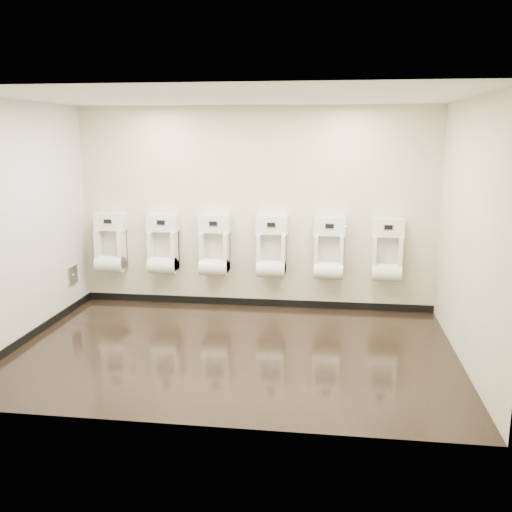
{
  "coord_description": "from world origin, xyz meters",
  "views": [
    {
      "loc": [
        1.07,
        -6.06,
        2.43
      ],
      "look_at": [
        0.18,
        0.55,
        0.99
      ],
      "focal_mm": 40.0,
      "sensor_mm": 36.0,
      "label": 1
    }
  ],
  "objects": [
    {
      "name": "urinal_3",
      "position": [
        0.25,
        1.6,
        0.84
      ],
      "size": [
        0.44,
        0.33,
        0.83
      ],
      "color": "white",
      "rests_on": "back_wall"
    },
    {
      "name": "left_wall",
      "position": [
        -2.5,
        0.0,
        1.4
      ],
      "size": [
        0.02,
        3.5,
        2.8
      ],
      "primitive_type": "cube",
      "color": "beige",
      "rests_on": "ground"
    },
    {
      "name": "urinal_4",
      "position": [
        1.04,
        1.6,
        0.84
      ],
      "size": [
        0.44,
        0.33,
        0.83
      ],
      "color": "white",
      "rests_on": "back_wall"
    },
    {
      "name": "urinal_5",
      "position": [
        1.81,
        1.6,
        0.84
      ],
      "size": [
        0.44,
        0.33,
        0.83
      ],
      "color": "white",
      "rests_on": "back_wall"
    },
    {
      "name": "urinal_1",
      "position": [
        -1.29,
        1.6,
        0.84
      ],
      "size": [
        0.44,
        0.33,
        0.83
      ],
      "color": "white",
      "rests_on": "back_wall"
    },
    {
      "name": "access_panel",
      "position": [
        -2.48,
        1.2,
        0.5
      ],
      "size": [
        0.04,
        0.25,
        0.25
      ],
      "color": "#9E9EA3",
      "rests_on": "left_wall"
    },
    {
      "name": "front_wall",
      "position": [
        0.0,
        -1.75,
        1.4
      ],
      "size": [
        5.0,
        0.02,
        2.8
      ],
      "primitive_type": "cube",
      "color": "beige",
      "rests_on": "ground"
    },
    {
      "name": "back_wall",
      "position": [
        0.0,
        1.75,
        1.4
      ],
      "size": [
        5.0,
        0.02,
        2.8
      ],
      "primitive_type": "cube",
      "color": "beige",
      "rests_on": "ground"
    },
    {
      "name": "right_wall",
      "position": [
        2.5,
        0.0,
        1.4
      ],
      "size": [
        0.02,
        3.5,
        2.8
      ],
      "primitive_type": "cube",
      "color": "beige",
      "rests_on": "ground"
    },
    {
      "name": "skirting_left",
      "position": [
        -2.49,
        0.0,
        0.05
      ],
      "size": [
        0.02,
        3.5,
        0.1
      ],
      "primitive_type": "cube",
      "color": "black",
      "rests_on": "ground"
    },
    {
      "name": "urinal_0",
      "position": [
        -2.07,
        1.6,
        0.84
      ],
      "size": [
        0.44,
        0.33,
        0.83
      ],
      "color": "white",
      "rests_on": "back_wall"
    },
    {
      "name": "tile_overlay_left",
      "position": [
        -2.5,
        0.0,
        1.4
      ],
      "size": [
        0.01,
        3.5,
        2.8
      ],
      "primitive_type": "cube",
      "color": "white",
      "rests_on": "ground"
    },
    {
      "name": "ground",
      "position": [
        0.0,
        0.0,
        0.0
      ],
      "size": [
        5.0,
        3.5,
        0.0
      ],
      "primitive_type": "cube",
      "color": "black",
      "rests_on": "ground"
    },
    {
      "name": "urinal_2",
      "position": [
        -0.55,
        1.6,
        0.84
      ],
      "size": [
        0.44,
        0.33,
        0.83
      ],
      "color": "white",
      "rests_on": "back_wall"
    },
    {
      "name": "skirting_back",
      "position": [
        0.0,
        1.74,
        0.05
      ],
      "size": [
        5.0,
        0.02,
        0.1
      ],
      "primitive_type": "cube",
      "color": "black",
      "rests_on": "ground"
    },
    {
      "name": "ceiling",
      "position": [
        0.0,
        0.0,
        2.8
      ],
      "size": [
        5.0,
        3.5,
        0.0
      ],
      "primitive_type": "cube",
      "color": "silver"
    }
  ]
}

